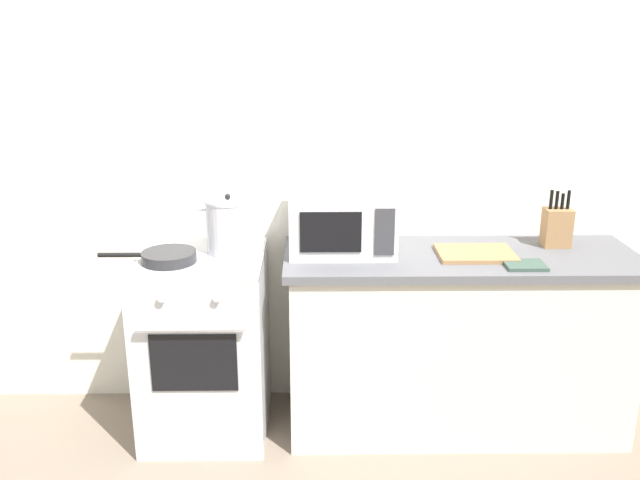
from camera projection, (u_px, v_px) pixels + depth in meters
back_wall at (335, 172)px, 3.45m from camera, size 4.40×0.10×2.50m
lower_cabinet_right at (456, 345)px, 3.37m from camera, size 1.64×0.56×0.88m
countertop_right at (462, 258)px, 3.23m from camera, size 1.70×0.60×0.04m
stove at (205, 344)px, 3.33m from camera, size 0.60×0.64×0.92m
stock_pot at (229, 226)px, 3.22m from camera, size 0.31×0.22×0.29m
frying_pan at (168, 257)px, 3.11m from camera, size 0.45×0.25×0.05m
microwave at (342, 221)px, 3.23m from camera, size 0.50×0.37×0.30m
cutting_board at (476, 253)px, 3.21m from camera, size 0.36×0.26×0.02m
knife_block at (557, 227)px, 3.32m from camera, size 0.13×0.10×0.28m
oven_mitt at (525, 265)px, 3.06m from camera, size 0.18×0.14×0.02m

